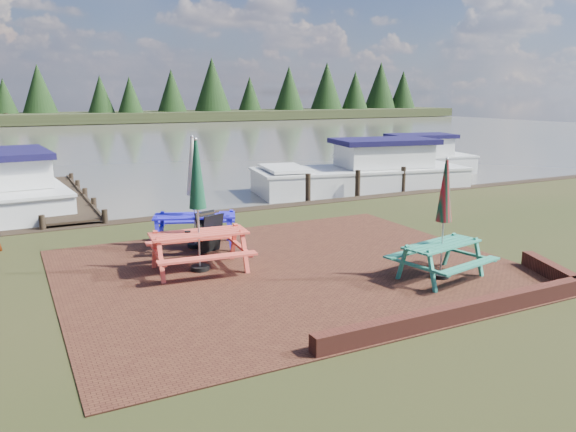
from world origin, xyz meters
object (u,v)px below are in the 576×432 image
(chalkboard, at_px, (210,232))
(boat_near, at_px, (365,175))
(picnic_table_teal, at_px, (442,238))
(picnic_table_red, at_px, (199,226))
(jetty, at_px, (59,197))
(boat_jetty, at_px, (14,190))
(picnic_table_blue, at_px, (194,210))
(boat_far, at_px, (408,161))

(chalkboard, relative_size, boat_near, 0.11)
(picnic_table_teal, relative_size, picnic_table_red, 0.88)
(jetty, relative_size, boat_near, 1.07)
(picnic_table_red, distance_m, boat_jetty, 10.17)
(picnic_table_red, xyz_separation_m, picnic_table_blue, (0.47, 1.74, -0.03))
(picnic_table_blue, relative_size, boat_near, 0.30)
(picnic_table_blue, distance_m, jetty, 8.15)
(boat_near, distance_m, boat_far, 5.59)
(picnic_table_blue, relative_size, chalkboard, 2.88)
(picnic_table_red, bearing_deg, boat_far, 42.37)
(jetty, bearing_deg, picnic_table_teal, -64.13)
(jetty, height_order, boat_jetty, boat_jetty)
(picnic_table_teal, xyz_separation_m, boat_jetty, (-7.22, 12.23, -0.37))
(jetty, xyz_separation_m, boat_near, (10.81, -2.31, 0.34))
(chalkboard, height_order, boat_near, boat_near)
(jetty, bearing_deg, picnic_table_blue, -73.63)
(picnic_table_red, relative_size, chalkboard, 2.98)
(picnic_table_red, height_order, chalkboard, picnic_table_red)
(picnic_table_blue, xyz_separation_m, boat_far, (13.14, 8.62, -0.50))
(jetty, bearing_deg, picnic_table_red, -79.19)
(boat_far, bearing_deg, jetty, 104.03)
(picnic_table_teal, bearing_deg, boat_near, 51.69)
(picnic_table_red, height_order, boat_near, picnic_table_red)
(picnic_table_blue, height_order, boat_far, picnic_table_blue)
(picnic_table_red, distance_m, chalkboard, 1.50)
(chalkboard, height_order, jetty, chalkboard)
(picnic_table_blue, bearing_deg, picnic_table_teal, -29.82)
(chalkboard, bearing_deg, picnic_table_red, -138.39)
(picnic_table_teal, height_order, boat_near, picnic_table_teal)
(picnic_table_blue, xyz_separation_m, boat_jetty, (-3.64, 7.91, -0.45))
(picnic_table_red, bearing_deg, chalkboard, 67.61)
(picnic_table_blue, bearing_deg, chalkboard, -47.44)
(boat_jetty, height_order, boat_near, boat_near)
(picnic_table_teal, height_order, boat_far, picnic_table_teal)
(boat_near, bearing_deg, jetty, 87.63)
(picnic_table_teal, xyz_separation_m, picnic_table_blue, (-3.58, 4.32, 0.08))
(boat_far, bearing_deg, chalkboard, 136.00)
(boat_jetty, bearing_deg, picnic_table_red, -76.33)
(picnic_table_blue, relative_size, jetty, 0.28)
(boat_jetty, bearing_deg, picnic_table_blue, -69.82)
(picnic_table_teal, bearing_deg, picnic_table_red, 135.98)
(chalkboard, bearing_deg, picnic_table_teal, -69.52)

